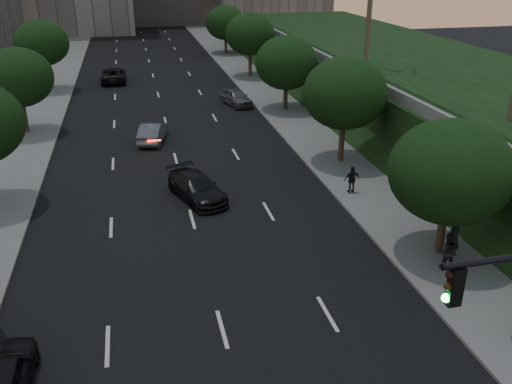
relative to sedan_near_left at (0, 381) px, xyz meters
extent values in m
cube|color=black|center=(7.00, 26.82, -0.72)|extent=(16.00, 140.00, 0.02)
cube|color=slate|center=(17.25, 26.82, -0.66)|extent=(4.50, 140.00, 0.15)
cube|color=slate|center=(-3.25, 26.82, -0.66)|extent=(4.50, 140.00, 0.15)
cube|color=black|center=(29.00, 24.82, 1.27)|extent=(18.00, 90.00, 4.00)
cube|color=slate|center=(20.50, 24.82, 3.62)|extent=(0.35, 90.00, 0.70)
cylinder|color=#38281C|center=(17.30, 4.82, 0.70)|extent=(0.36, 0.36, 2.86)
ellipsoid|color=black|center=(17.30, 4.82, 3.30)|extent=(5.20, 5.20, 4.42)
cylinder|color=#38281C|center=(17.30, 16.82, 0.87)|extent=(0.36, 0.36, 3.21)
ellipsoid|color=black|center=(17.30, 16.82, 3.79)|extent=(5.20, 5.20, 4.42)
cylinder|color=#38281C|center=(17.30, 29.82, 0.70)|extent=(0.36, 0.36, 2.86)
ellipsoid|color=black|center=(17.30, 29.82, 3.30)|extent=(5.20, 5.20, 4.42)
cylinder|color=#38281C|center=(17.30, 43.82, 0.87)|extent=(0.36, 0.36, 3.21)
ellipsoid|color=black|center=(17.30, 43.82, 3.79)|extent=(5.20, 5.20, 4.42)
cylinder|color=#38281C|center=(17.30, 58.82, 0.70)|extent=(0.36, 0.36, 2.86)
ellipsoid|color=black|center=(17.30, 58.82, 3.30)|extent=(5.20, 5.20, 4.42)
cylinder|color=#38281C|center=(-3.30, 27.82, 0.76)|extent=(0.36, 0.36, 2.99)
ellipsoid|color=black|center=(-3.30, 27.82, 3.48)|extent=(5.00, 5.00, 4.25)
cylinder|color=#38281C|center=(-3.30, 41.82, 0.90)|extent=(0.36, 0.36, 3.26)
ellipsoid|color=black|center=(-3.30, 41.82, 3.86)|extent=(5.00, 5.00, 4.25)
cube|color=black|center=(11.10, -5.13, 5.02)|extent=(0.32, 0.22, 0.95)
sphere|color=black|center=(10.92, -5.13, 5.35)|extent=(0.20, 0.20, 0.20)
sphere|color=#3F2B0A|center=(10.92, -5.13, 5.05)|extent=(0.20, 0.20, 0.20)
sphere|color=#19F24C|center=(10.92, -5.13, 4.75)|extent=(0.20, 0.20, 0.20)
imported|color=black|center=(0.00, 0.00, 0.00)|extent=(1.76, 4.31, 1.47)
imported|color=slate|center=(5.77, 23.84, -0.04)|extent=(2.43, 4.44, 1.39)
imported|color=black|center=(2.85, 44.50, 0.01)|extent=(2.49, 5.37, 1.49)
imported|color=black|center=(7.58, 13.28, -0.05)|extent=(3.34, 5.09, 1.37)
imported|color=#55585D|center=(13.52, 32.41, -0.01)|extent=(2.70, 4.51, 1.44)
imported|color=black|center=(17.68, 4.39, 0.37)|extent=(0.81, 0.68, 1.91)
imported|color=black|center=(16.88, 3.58, 0.24)|extent=(0.96, 0.85, 1.64)
imported|color=black|center=(16.04, 11.90, 0.19)|extent=(0.93, 0.43, 1.55)
camera|label=1|loc=(4.63, -13.84, 11.68)|focal=38.00mm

